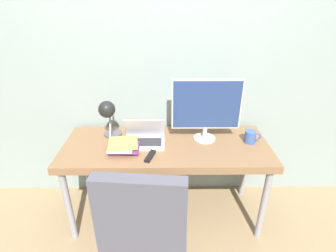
{
  "coord_description": "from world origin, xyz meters",
  "views": [
    {
      "loc": [
        -0.0,
        -1.49,
        1.81
      ],
      "look_at": [
        0.01,
        0.29,
        0.92
      ],
      "focal_mm": 28.0,
      "sensor_mm": 36.0,
      "label": 1
    }
  ],
  "objects_px": {
    "monitor": "(207,107)",
    "office_chair": "(148,240)",
    "book_stack": "(123,146)",
    "desk_lamp": "(108,113)",
    "mug": "(251,137)",
    "laptop": "(145,138)"
  },
  "relations": [
    {
      "from": "monitor",
      "to": "office_chair",
      "type": "bearing_deg",
      "value": -115.59
    },
    {
      "from": "office_chair",
      "to": "mug",
      "type": "bearing_deg",
      "value": 46.5
    },
    {
      "from": "book_stack",
      "to": "mug",
      "type": "height_order",
      "value": "mug"
    },
    {
      "from": "mug",
      "to": "office_chair",
      "type": "bearing_deg",
      "value": -133.5
    },
    {
      "from": "desk_lamp",
      "to": "book_stack",
      "type": "distance_m",
      "value": 0.29
    },
    {
      "from": "laptop",
      "to": "desk_lamp",
      "type": "xyz_separation_m",
      "value": [
        -0.28,
        0.04,
        0.2
      ]
    },
    {
      "from": "laptop",
      "to": "monitor",
      "type": "distance_m",
      "value": 0.55
    },
    {
      "from": "laptop",
      "to": "book_stack",
      "type": "relative_size",
      "value": 1.37
    },
    {
      "from": "office_chair",
      "to": "book_stack",
      "type": "relative_size",
      "value": 4.78
    },
    {
      "from": "laptop",
      "to": "office_chair",
      "type": "xyz_separation_m",
      "value": [
        0.07,
        -0.83,
        -0.18
      ]
    },
    {
      "from": "book_stack",
      "to": "monitor",
      "type": "bearing_deg",
      "value": 16.52
    },
    {
      "from": "monitor",
      "to": "mug",
      "type": "distance_m",
      "value": 0.43
    },
    {
      "from": "office_chair",
      "to": "book_stack",
      "type": "xyz_separation_m",
      "value": [
        -0.22,
        0.7,
        0.18
      ]
    },
    {
      "from": "desk_lamp",
      "to": "office_chair",
      "type": "height_order",
      "value": "office_chair"
    },
    {
      "from": "monitor",
      "to": "book_stack",
      "type": "xyz_separation_m",
      "value": [
        -0.65,
        -0.19,
        -0.24
      ]
    },
    {
      "from": "laptop",
      "to": "mug",
      "type": "xyz_separation_m",
      "value": [
        0.85,
        0.0,
        0.01
      ]
    },
    {
      "from": "book_stack",
      "to": "mug",
      "type": "bearing_deg",
      "value": 7.44
    },
    {
      "from": "monitor",
      "to": "mug",
      "type": "relative_size",
      "value": 4.14
    },
    {
      "from": "laptop",
      "to": "monitor",
      "type": "xyz_separation_m",
      "value": [
        0.49,
        0.06,
        0.24
      ]
    },
    {
      "from": "desk_lamp",
      "to": "monitor",
      "type": "bearing_deg",
      "value": 2.12
    },
    {
      "from": "desk_lamp",
      "to": "mug",
      "type": "distance_m",
      "value": 1.15
    },
    {
      "from": "office_chair",
      "to": "mug",
      "type": "height_order",
      "value": "office_chair"
    }
  ]
}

